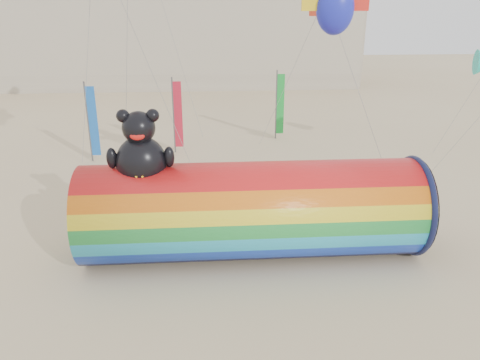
{
  "coord_description": "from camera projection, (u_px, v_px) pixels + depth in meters",
  "views": [
    {
      "loc": [
        -0.92,
        -17.78,
        9.64
      ],
      "look_at": [
        0.5,
        1.5,
        2.4
      ],
      "focal_mm": 35.0,
      "sensor_mm": 36.0,
      "label": 1
    }
  ],
  "objects": [
    {
      "name": "windsock_assembly",
      "position": [
        252.0,
        208.0,
        18.65
      ],
      "size": [
        13.46,
        4.1,
        6.21
      ],
      "color": "red",
      "rests_on": "ground"
    },
    {
      "name": "festival_banners",
      "position": [
        188.0,
        113.0,
        32.31
      ],
      "size": [
        13.48,
        4.75,
        5.2
      ],
      "color": "#59595E",
      "rests_on": "ground"
    },
    {
      "name": "hotel_building",
      "position": [
        115.0,
        0.0,
        58.53
      ],
      "size": [
        60.4,
        15.4,
        20.6
      ],
      "color": "#B7AD99",
      "rests_on": "ground"
    },
    {
      "name": "ground",
      "position": [
        231.0,
        245.0,
        20.05
      ],
      "size": [
        160.0,
        160.0,
        0.0
      ],
      "primitive_type": "plane",
      "color": "#CCB58C",
      "rests_on": "ground"
    },
    {
      "name": "kite_handler",
      "position": [
        353.0,
        200.0,
        22.38
      ],
      "size": [
        0.74,
        0.57,
        1.79
      ],
      "primitive_type": "imported",
      "rotation": [
        0.0,
        0.0,
        3.37
      ],
      "color": "slate",
      "rests_on": "ground"
    },
    {
      "name": "fabric_bundle",
      "position": [
        360.0,
        221.0,
        21.84
      ],
      "size": [
        2.62,
        1.35,
        0.41
      ],
      "color": "#35090A",
      "rests_on": "ground"
    }
  ]
}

